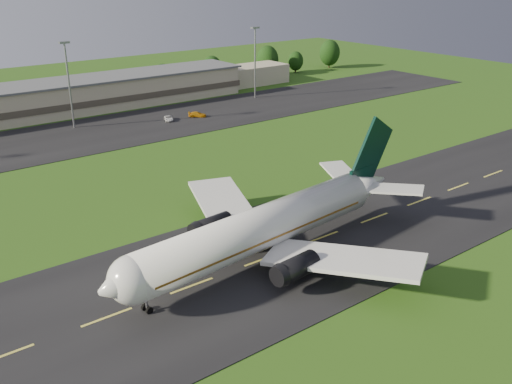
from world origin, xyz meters
TOP-DOWN VIEW (x-y plane):
  - ground at (0.00, 0.00)m, footprint 360.00×360.00m
  - taxiway at (0.00, 0.00)m, footprint 220.00×30.00m
  - apron at (0.00, 72.00)m, footprint 260.00×30.00m
  - airliner at (0.37, 0.08)m, footprint 51.26×41.99m
  - terminal at (6.40, 96.18)m, footprint 145.00×16.00m
  - light_mast_centre at (5.00, 80.00)m, footprint 2.40×1.20m
  - light_mast_east at (60.00, 80.00)m, footprint 2.40×1.20m
  - tree_line at (40.08, 105.97)m, footprint 195.11×8.89m
  - service_vehicle_c at (26.31, 71.80)m, footprint 3.46×4.67m
  - service_vehicle_d at (34.05, 70.61)m, footprint 4.72×4.27m

SIDE VIEW (x-z plane):
  - ground at x=0.00m, z-range 0.00..0.00m
  - taxiway at x=0.00m, z-range 0.00..0.10m
  - apron at x=0.00m, z-range 0.00..0.10m
  - service_vehicle_c at x=26.31m, z-range 0.10..1.28m
  - service_vehicle_d at x=34.05m, z-range 0.10..1.42m
  - terminal at x=6.40m, z-range -0.21..8.19m
  - airliner at x=0.37m, z-range -3.13..12.45m
  - tree_line at x=40.08m, z-range -0.23..10.29m
  - light_mast_centre at x=5.00m, z-range 2.56..22.91m
  - light_mast_east at x=60.00m, z-range 2.56..22.91m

